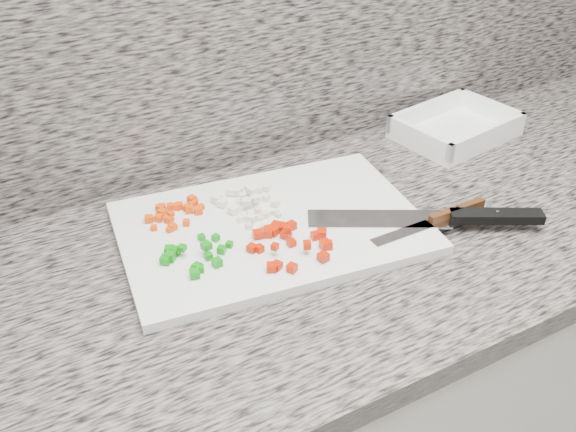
# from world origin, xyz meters

# --- Properties ---
(cabinet) EXTENTS (3.92, 0.62, 0.86)m
(cabinet) POSITION_xyz_m (0.00, 1.44, 0.43)
(cabinet) COLOR silver
(cabinet) RESTS_ON ground
(countertop) EXTENTS (3.96, 0.64, 0.04)m
(countertop) POSITION_xyz_m (0.00, 1.44, 0.88)
(countertop) COLOR slate
(countertop) RESTS_ON cabinet
(backsplash) EXTENTS (3.92, 0.02, 0.60)m
(backsplash) POSITION_xyz_m (0.00, 1.74, 1.20)
(backsplash) COLOR slate
(backsplash) RESTS_ON countertop
(cutting_board) EXTENTS (0.53, 0.39, 0.02)m
(cutting_board) POSITION_xyz_m (-0.07, 1.50, 0.91)
(cutting_board) COLOR white
(cutting_board) RESTS_ON countertop
(carrot_pile) EXTENTS (0.10, 0.08, 0.02)m
(carrot_pile) POSITION_xyz_m (-0.20, 1.60, 0.92)
(carrot_pile) COLOR #E03E04
(carrot_pile) RESTS_ON cutting_board
(onion_pile) EXTENTS (0.11, 0.11, 0.02)m
(onion_pile) POSITION_xyz_m (-0.08, 1.57, 0.93)
(onion_pile) COLOR silver
(onion_pile) RESTS_ON cutting_board
(green_pepper_pile) EXTENTS (0.12, 0.10, 0.02)m
(green_pepper_pile) POSITION_xyz_m (-0.22, 1.47, 0.92)
(green_pepper_pile) COLOR #0B7C0C
(green_pepper_pile) RESTS_ON cutting_board
(red_pepper_pile) EXTENTS (0.14, 0.13, 0.02)m
(red_pepper_pile) POSITION_xyz_m (-0.07, 1.43, 0.92)
(red_pepper_pile) COLOR #B61A02
(red_pepper_pile) RESTS_ON cutting_board
(garlic_pile) EXTENTS (0.07, 0.06, 0.01)m
(garlic_pile) POSITION_xyz_m (-0.08, 1.51, 0.92)
(garlic_pile) COLOR beige
(garlic_pile) RESTS_ON cutting_board
(chef_knife) EXTENTS (0.36, 0.23, 0.02)m
(chef_knife) POSITION_xyz_m (0.21, 1.36, 0.92)
(chef_knife) COLOR silver
(chef_knife) RESTS_ON cutting_board
(paring_knife) EXTENTS (0.23, 0.02, 0.02)m
(paring_knife) POSITION_xyz_m (0.19, 1.37, 0.92)
(paring_knife) COLOR silver
(paring_knife) RESTS_ON cutting_board
(tray) EXTENTS (0.26, 0.21, 0.05)m
(tray) POSITION_xyz_m (0.44, 1.62, 0.92)
(tray) COLOR white
(tray) RESTS_ON countertop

